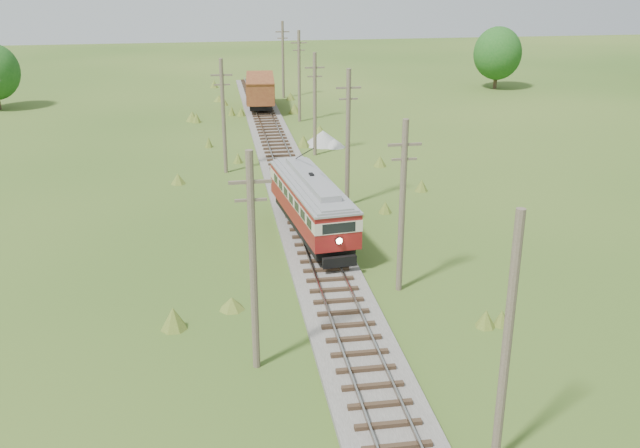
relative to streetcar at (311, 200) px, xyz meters
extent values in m
cube|color=#605B54|center=(0.00, 8.62, -2.28)|extent=(3.60, 96.00, 0.25)
cube|color=#726659|center=(-0.72, 8.62, -1.92)|extent=(0.08, 96.00, 0.17)
cube|color=#726659|center=(0.72, 8.62, -1.92)|extent=(0.08, 96.00, 0.17)
cube|color=#2D2116|center=(0.00, 8.62, -2.08)|extent=(2.40, 96.00, 0.16)
cube|color=black|center=(0.00, 0.00, -1.44)|extent=(3.27, 10.10, 0.40)
cube|color=maroon|center=(0.00, 0.00, -0.54)|extent=(3.74, 11.00, 0.99)
cube|color=beige|center=(0.00, 0.00, 0.26)|extent=(3.77, 11.06, 0.63)
cube|color=black|center=(0.00, 0.00, 0.26)|extent=(3.74, 10.58, 0.49)
cube|color=maroon|center=(0.00, 0.00, 0.71)|extent=(3.74, 11.00, 0.27)
cube|color=gray|center=(0.00, 0.00, 1.01)|extent=(3.80, 11.11, 0.34)
cube|color=gray|center=(0.00, 0.00, 1.32)|extent=(2.05, 8.16, 0.36)
sphere|color=#FFF2BF|center=(0.63, -5.43, -0.41)|extent=(0.32, 0.32, 0.32)
cylinder|color=black|center=(-0.19, 1.61, 2.33)|extent=(0.53, 4.16, 1.73)
cylinder|color=black|center=(-0.20, -4.13, -1.49)|extent=(0.19, 0.73, 0.72)
cylinder|color=black|center=(1.14, -3.97, -1.49)|extent=(0.19, 0.73, 0.72)
cylinder|color=black|center=(-1.14, 3.98, -1.49)|extent=(0.19, 0.73, 0.72)
cylinder|color=black|center=(0.20, 4.13, -1.49)|extent=(0.19, 0.73, 0.72)
cube|color=black|center=(0.00, 38.01, -1.46)|extent=(2.82, 8.03, 0.55)
cube|color=brown|center=(0.00, 38.01, -0.09)|extent=(3.45, 8.95, 2.19)
cube|color=brown|center=(0.00, 38.01, 1.06)|extent=(3.52, 9.13, 0.13)
cylinder|color=black|center=(-1.00, 35.44, -1.41)|extent=(0.19, 0.88, 0.88)
cylinder|color=black|center=(0.64, 35.33, -1.41)|extent=(0.19, 0.88, 0.88)
cylinder|color=black|center=(-0.64, 40.69, -1.41)|extent=(0.19, 0.88, 0.88)
cylinder|color=black|center=(1.00, 40.58, -1.41)|extent=(0.19, 0.88, 0.88)
cone|color=gray|center=(4.23, 22.01, -1.78)|extent=(3.35, 3.35, 1.25)
cone|color=gray|center=(5.06, 20.97, -2.04)|extent=(1.88, 1.88, 0.73)
cylinder|color=brown|center=(3.10, -20.38, 1.99)|extent=(0.30, 0.30, 8.80)
cylinder|color=brown|center=(3.30, -7.38, 1.89)|extent=(0.30, 0.30, 8.60)
cube|color=brown|center=(3.30, -7.38, 4.99)|extent=(1.60, 0.12, 0.12)
cube|color=brown|center=(3.30, -7.38, 4.29)|extent=(1.20, 0.10, 0.10)
cylinder|color=brown|center=(3.20, 5.62, 2.09)|extent=(0.30, 0.30, 9.00)
cube|color=brown|center=(3.20, 5.62, 5.39)|extent=(1.60, 0.12, 0.12)
cube|color=brown|center=(3.20, 5.62, 4.69)|extent=(1.20, 0.10, 0.10)
cylinder|color=brown|center=(3.00, 18.62, 1.79)|extent=(0.30, 0.30, 8.40)
cube|color=brown|center=(3.00, 18.62, 4.79)|extent=(1.60, 0.12, 0.12)
cube|color=brown|center=(3.00, 18.62, 4.09)|extent=(1.20, 0.10, 0.10)
cylinder|color=brown|center=(3.40, 31.62, 2.04)|extent=(0.30, 0.30, 8.90)
cube|color=brown|center=(3.40, 31.62, 5.29)|extent=(1.60, 0.12, 0.12)
cube|color=brown|center=(3.40, 31.62, 4.59)|extent=(1.20, 0.10, 0.10)
cylinder|color=brown|center=(3.20, 44.62, 1.94)|extent=(0.30, 0.30, 8.70)
cube|color=brown|center=(3.20, 44.62, 5.09)|extent=(1.60, 0.12, 0.12)
cube|color=brown|center=(3.20, 44.62, 4.39)|extent=(1.20, 0.10, 0.10)
cylinder|color=brown|center=(-4.20, -13.38, 2.09)|extent=(0.30, 0.30, 9.00)
cube|color=brown|center=(-4.20, -13.38, 5.39)|extent=(1.60, 0.12, 0.12)
cube|color=brown|center=(-4.20, -13.38, 4.69)|extent=(1.20, 0.10, 0.10)
cylinder|color=brown|center=(-4.50, 14.62, 1.89)|extent=(0.30, 0.30, 8.60)
cube|color=brown|center=(-4.50, 14.62, 4.99)|extent=(1.60, 0.12, 0.12)
cube|color=brown|center=(-4.50, 14.62, 4.29)|extent=(1.20, 0.10, 0.10)
cylinder|color=#38281C|center=(30.00, 46.62, -1.15)|extent=(0.50, 0.50, 2.52)
ellipsoid|color=#1B5218|center=(30.00, 46.62, 1.93)|extent=(5.88, 5.88, 6.47)
camera|label=1|loc=(-5.55, -38.40, 13.13)|focal=40.00mm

